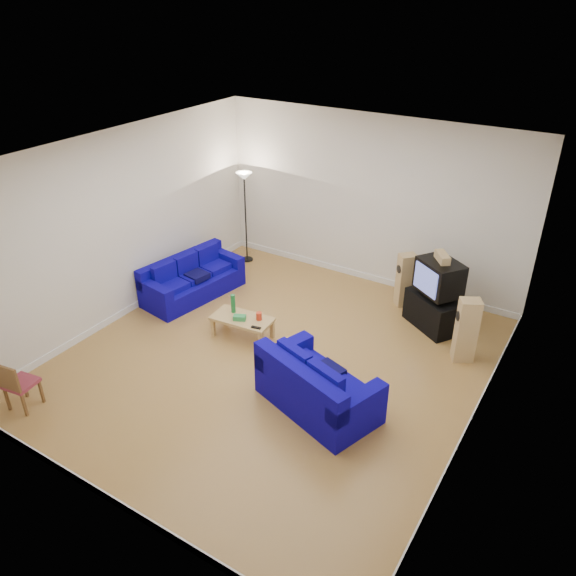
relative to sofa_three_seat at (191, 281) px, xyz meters
The scene contains 16 objects.
room 2.93m from the sofa_three_seat, 21.03° to the right, with size 6.01×6.51×3.21m.
sofa_three_seat is the anchor object (origin of this frame).
sofa_loveseat 3.87m from the sofa_three_seat, 23.94° to the right, with size 1.87×1.41×0.83m.
coffee_table 1.77m from the sofa_three_seat, 21.64° to the right, with size 1.04×0.59×0.36m.
bottle 1.56m from the sofa_three_seat, 22.28° to the right, with size 0.08×0.08×0.32m, color #197233.
tissue_box 1.81m from the sofa_three_seat, 23.78° to the right, with size 0.20×0.11×0.08m, color green.
red_canister 2.00m from the sofa_three_seat, 16.17° to the right, with size 0.09×0.09×0.13m, color red.
remote 2.17m from the sofa_three_seat, 21.36° to the right, with size 0.16×0.05×0.02m, color black.
tv_stand 4.39m from the sofa_three_seat, 17.28° to the left, with size 0.95×0.53×0.58m, color black.
av_receiver 4.42m from the sofa_three_seat, 17.28° to the left, with size 0.40×0.33×0.09m, color black.
television 4.46m from the sofa_three_seat, 17.17° to the left, with size 0.89×0.84×0.55m.
centre_speaker 4.53m from the sofa_three_seat, 17.60° to the left, with size 0.37×0.15×0.13m, color tan.
speaker_left 3.92m from the sofa_three_seat, 26.60° to the left, with size 0.37×0.37×0.99m.
speaker_right 4.96m from the sofa_three_seat, ahead, with size 0.39×0.36×1.05m.
floor_lamp 2.18m from the sofa_three_seat, 89.60° to the left, with size 0.32×0.32×1.90m.
dining_chair 3.71m from the sofa_three_seat, 87.90° to the right, with size 0.43×0.43×0.78m.
Camera 1 is at (3.93, -5.91, 5.17)m, focal length 35.00 mm.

